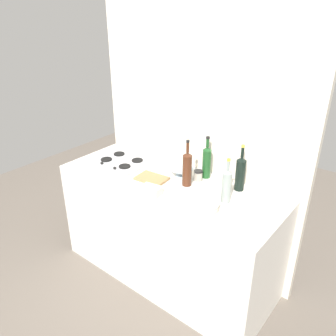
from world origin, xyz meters
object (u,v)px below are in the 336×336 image
stovetop_hob (122,161)px  mixing_bowl (181,172)px  butter_dish (151,191)px  plate_stack (201,206)px  wine_bottle_leftmost (207,161)px  cutting_board (152,178)px  condiment_jar_front (198,175)px  wine_bottle_mid_right (187,168)px  wine_bottle_rightmost (240,173)px  wine_bottle_mid_left (227,185)px

stovetop_hob → mixing_bowl: size_ratio=2.29×
mixing_bowl → butter_dish: mixing_bowl is taller
plate_stack → wine_bottle_leftmost: (-0.23, 0.42, 0.10)m
cutting_board → butter_dish: bearing=-50.2°
plate_stack → condiment_jar_front: condiment_jar_front is taller
plate_stack → butter_dish: size_ratio=1.69×
mixing_bowl → cutting_board: (-0.15, -0.19, -0.03)m
plate_stack → wine_bottle_mid_right: size_ratio=0.66×
wine_bottle_mid_right → cutting_board: 0.31m
mixing_bowl → plate_stack: bearing=-38.1°
stovetop_hob → mixing_bowl: 0.56m
wine_bottle_mid_right → cutting_board: wine_bottle_mid_right is taller
wine_bottle_leftmost → condiment_jar_front: 0.13m
wine_bottle_mid_right → butter_dish: (-0.11, -0.28, -0.11)m
wine_bottle_leftmost → stovetop_hob: bearing=-162.1°
mixing_bowl → wine_bottle_rightmost: bearing=11.7°
plate_stack → cutting_board: plate_stack is taller
stovetop_hob → wine_bottle_mid_left: 1.03m
stovetop_hob → plate_stack: size_ratio=1.85×
wine_bottle_mid_left → wine_bottle_mid_right: size_ratio=0.91×
stovetop_hob → butter_dish: size_ratio=3.13×
butter_dish → condiment_jar_front: condiment_jar_front is taller
plate_stack → stovetop_hob: bearing=168.5°
plate_stack → wine_bottle_mid_right: wine_bottle_mid_right is taller
stovetop_hob → wine_bottle_mid_left: (1.02, -0.00, 0.11)m
wine_bottle_mid_left → wine_bottle_rightmost: size_ratio=0.93×
butter_dish → condiment_jar_front: size_ratio=1.67×
mixing_bowl → wine_bottle_mid_right: bearing=-36.9°
plate_stack → wine_bottle_rightmost: wine_bottle_rightmost is taller
plate_stack → wine_bottle_rightmost: size_ratio=0.68×
wine_bottle_mid_right → cutting_board: size_ratio=1.51×
wine_bottle_rightmost → cutting_board: bearing=-155.1°
plate_stack → butter_dish: (-0.39, -0.06, 0.00)m
plate_stack → cutting_board: bearing=167.4°
plate_stack → mixing_bowl: (-0.39, 0.31, 0.01)m
wine_bottle_leftmost → cutting_board: bearing=-135.7°
stovetop_hob → condiment_jar_front: condiment_jar_front is taller
mixing_bowl → cutting_board: size_ratio=0.81×
plate_stack → mixing_bowl: size_ratio=1.24×
stovetop_hob → wine_bottle_mid_left: wine_bottle_mid_left is taller
stovetop_hob → wine_bottle_mid_right: size_ratio=1.22×
stovetop_hob → wine_bottle_leftmost: size_ratio=1.30×
wine_bottle_leftmost → wine_bottle_mid_right: wine_bottle_mid_right is taller
plate_stack → wine_bottle_mid_right: (-0.28, 0.22, 0.11)m
wine_bottle_rightmost → condiment_jar_front: bearing=-167.7°
plate_stack → butter_dish: 0.40m
plate_stack → cutting_board: (-0.54, 0.12, -0.02)m
wine_bottle_leftmost → wine_bottle_rightmost: 0.30m
plate_stack → condiment_jar_front: size_ratio=2.82×
cutting_board → mixing_bowl: bearing=51.8°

